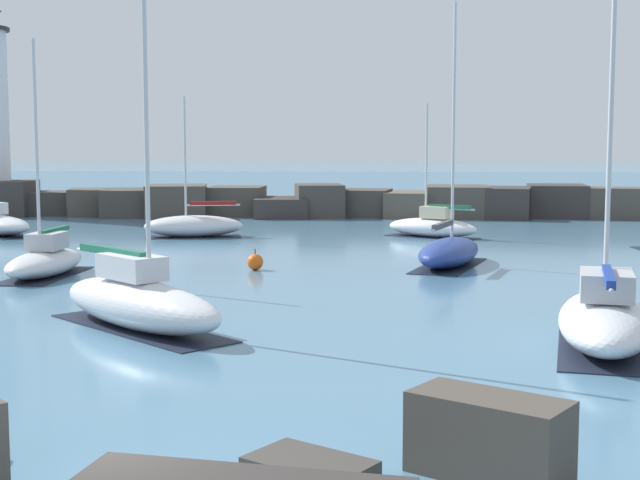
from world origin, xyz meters
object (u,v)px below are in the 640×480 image
(sailboat_moored_0, at_px, (139,301))
(sailboat_moored_5, at_px, (605,317))
(sailboat_moored_4, at_px, (194,226))
(sailboat_moored_9, at_px, (433,226))
(sailboat_moored_10, at_px, (45,260))
(sailboat_moored_3, at_px, (449,251))
(mooring_buoy_orange_near, at_px, (255,262))

(sailboat_moored_0, relative_size, sailboat_moored_5, 0.95)
(sailboat_moored_4, height_order, sailboat_moored_5, sailboat_moored_5)
(sailboat_moored_0, relative_size, sailboat_moored_9, 1.29)
(sailboat_moored_0, bearing_deg, sailboat_moored_9, 69.45)
(sailboat_moored_5, xyz_separation_m, sailboat_moored_9, (-2.43, 26.41, -0.10))
(sailboat_moored_0, distance_m, sailboat_moored_10, 11.20)
(sailboat_moored_0, bearing_deg, sailboat_moored_5, -7.15)
(sailboat_moored_3, relative_size, sailboat_moored_5, 1.09)
(sailboat_moored_4, bearing_deg, sailboat_moored_5, -59.32)
(sailboat_moored_10, bearing_deg, sailboat_moored_4, 80.12)
(sailboat_moored_9, bearing_deg, sailboat_moored_4, -176.98)
(sailboat_moored_5, relative_size, mooring_buoy_orange_near, 11.55)
(sailboat_moored_0, bearing_deg, sailboat_moored_10, 122.88)
(sailboat_moored_3, xyz_separation_m, sailboat_moored_4, (-12.75, 11.15, -0.00))
(sailboat_moored_9, distance_m, sailboat_moored_10, 21.89)
(sailboat_moored_4, height_order, sailboat_moored_9, sailboat_moored_4)
(sailboat_moored_3, bearing_deg, sailboat_moored_0, -125.23)
(sailboat_moored_4, xyz_separation_m, sailboat_moored_10, (-2.59, -14.86, -0.01))
(sailboat_moored_4, bearing_deg, sailboat_moored_9, 3.02)
(sailboat_moored_3, relative_size, mooring_buoy_orange_near, 12.62)
(sailboat_moored_9, height_order, sailboat_moored_10, sailboat_moored_10)
(sailboat_moored_4, bearing_deg, sailboat_moored_3, -41.18)
(sailboat_moored_5, bearing_deg, sailboat_moored_3, 99.80)
(sailboat_moored_5, xyz_separation_m, mooring_buoy_orange_near, (-10.21, 12.95, -0.40))
(sailboat_moored_4, height_order, sailboat_moored_10, sailboat_moored_10)
(sailboat_moored_4, distance_m, sailboat_moored_9, 12.86)
(mooring_buoy_orange_near, bearing_deg, sailboat_moored_3, 11.96)
(sailboat_moored_10, xyz_separation_m, mooring_buoy_orange_near, (7.64, 2.08, -0.28))
(sailboat_moored_5, height_order, sailboat_moored_10, sailboat_moored_5)
(sailboat_moored_3, bearing_deg, sailboat_moored_9, 89.56)
(sailboat_moored_10, relative_size, mooring_buoy_orange_near, 10.37)
(sailboat_moored_10, distance_m, mooring_buoy_orange_near, 7.92)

